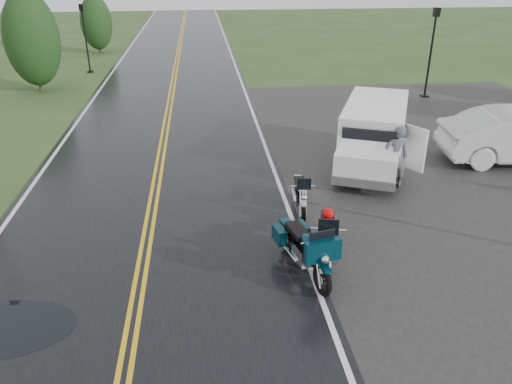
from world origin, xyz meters
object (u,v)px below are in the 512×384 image
at_px(person_at_van, 396,158).
at_px(lamp_post_far_right, 431,53).
at_px(motorcycle_teal, 323,267).
at_px(motorcycle_silver, 303,204).
at_px(van_white, 341,150).
at_px(lamp_post_far_left, 86,39).
at_px(motorcycle_red, 327,254).

distance_m(person_at_van, lamp_post_far_right, 11.72).
relative_size(motorcycle_teal, motorcycle_silver, 1.20).
height_order(van_white, person_at_van, van_white).
bearing_deg(lamp_post_far_left, motorcycle_red, -68.08).
bearing_deg(van_white, motorcycle_red, -84.68).
distance_m(motorcycle_red, motorcycle_silver, 2.61).
height_order(person_at_van, lamp_post_far_left, lamp_post_far_left).
height_order(person_at_van, lamp_post_far_right, lamp_post_far_right).
xyz_separation_m(motorcycle_silver, van_white, (1.66, 2.56, 0.45)).
bearing_deg(motorcycle_silver, motorcycle_teal, -88.33).
xyz_separation_m(motorcycle_teal, lamp_post_far_left, (-8.98, 23.32, 1.27)).
bearing_deg(person_at_van, lamp_post_far_right, -113.30).
xyz_separation_m(motorcycle_teal, lamp_post_far_right, (8.89, 15.39, 1.43)).
distance_m(motorcycle_teal, person_at_van, 6.14).
xyz_separation_m(motorcycle_silver, lamp_post_far_left, (-9.20, 20.20, 1.39)).
bearing_deg(motorcycle_teal, lamp_post_far_left, 98.21).
height_order(motorcycle_teal, motorcycle_silver, motorcycle_teal).
xyz_separation_m(van_white, person_at_van, (1.54, -0.58, -0.07)).
bearing_deg(lamp_post_far_right, motorcycle_teal, -120.01).
xyz_separation_m(motorcycle_red, lamp_post_far_right, (8.69, 14.89, 1.45)).
relative_size(van_white, lamp_post_far_left, 1.35).
bearing_deg(motorcycle_silver, van_white, 62.82).
height_order(motorcycle_teal, person_at_van, person_at_van).
distance_m(motorcycle_red, lamp_post_far_left, 24.63).
bearing_deg(motorcycle_teal, motorcycle_red, 55.41).
bearing_deg(lamp_post_far_right, motorcycle_red, -120.27).
xyz_separation_m(van_white, lamp_post_far_left, (-10.86, 17.64, 0.94)).
distance_m(motorcycle_silver, person_at_van, 3.78).
relative_size(motorcycle_red, motorcycle_teal, 0.97).
relative_size(motorcycle_red, van_white, 0.44).
xyz_separation_m(motorcycle_silver, lamp_post_far_right, (8.67, 12.28, 1.55)).
bearing_deg(van_white, person_at_van, 2.72).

